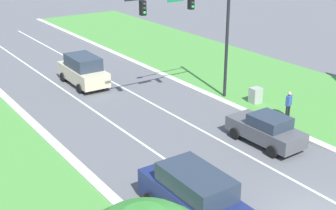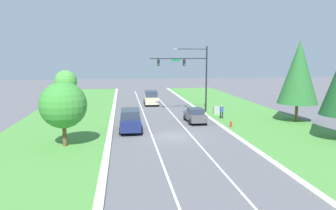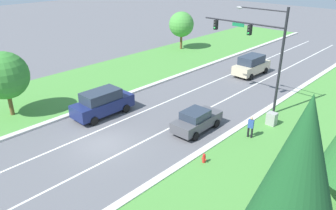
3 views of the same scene
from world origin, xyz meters
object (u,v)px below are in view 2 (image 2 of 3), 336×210
object	(u,v)px
champagne_suv	(151,98)
traffic_signal_mast	(191,69)
graphite_sedan	(195,115)
navy_suv	(130,120)
fire_hydrant	(231,124)
utility_cabinet	(216,111)
pedestrian	(222,111)
oak_far_left_tree	(66,81)
oak_near_left_tree	(63,105)
conifer_near_right_tree	(299,72)

from	to	relation	value
champagne_suv	traffic_signal_mast	bearing A→B (deg)	-58.06
champagne_suv	graphite_sedan	size ratio (longest dim) A/B	1.16
navy_suv	fire_hydrant	xyz separation A→B (m)	(10.23, 0.05, -0.74)
traffic_signal_mast	utility_cabinet	distance (m)	6.16
traffic_signal_mast	navy_suv	xyz separation A→B (m)	(-8.05, -9.66, -4.53)
navy_suv	pedestrian	distance (m)	11.71
oak_far_left_tree	navy_suv	bearing A→B (deg)	-65.47
champagne_suv	pedestrian	xyz separation A→B (m)	(7.15, -12.51, -0.14)
utility_cabinet	oak_near_left_tree	size ratio (longest dim) A/B	0.20
oak_near_left_tree	champagne_suv	bearing A→B (deg)	68.33
navy_suv	pedestrian	xyz separation A→B (m)	(10.69, 4.79, -0.15)
utility_cabinet	pedestrian	world-z (taller)	pedestrian
navy_suv	graphite_sedan	xyz separation A→B (m)	(7.16, 3.16, -0.27)
traffic_signal_mast	navy_suv	world-z (taller)	traffic_signal_mast
navy_suv	oak_far_left_tree	distance (m)	22.57
navy_suv	graphite_sedan	size ratio (longest dim) A/B	1.20
navy_suv	oak_far_left_tree	bearing A→B (deg)	115.00
oak_near_left_tree	graphite_sedan	bearing A→B (deg)	33.36
oak_far_left_tree	conifer_near_right_tree	bearing A→B (deg)	-33.72
champagne_suv	graphite_sedan	bearing A→B (deg)	-74.23
traffic_signal_mast	oak_near_left_tree	world-z (taller)	traffic_signal_mast
oak_near_left_tree	oak_far_left_tree	world-z (taller)	oak_near_left_tree
traffic_signal_mast	utility_cabinet	xyz separation A→B (m)	(2.84, -2.02, -5.09)
traffic_signal_mast	conifer_near_right_tree	size ratio (longest dim) A/B	0.95
graphite_sedan	navy_suv	bearing A→B (deg)	-157.44
navy_suv	conifer_near_right_tree	world-z (taller)	conifer_near_right_tree
champagne_suv	pedestrian	size ratio (longest dim) A/B	2.91
fire_hydrant	oak_near_left_tree	distance (m)	16.69
fire_hydrant	oak_near_left_tree	bearing A→B (deg)	-161.75
graphite_sedan	conifer_near_right_tree	world-z (taller)	conifer_near_right_tree
fire_hydrant	oak_far_left_tree	size ratio (longest dim) A/B	0.14
traffic_signal_mast	graphite_sedan	distance (m)	8.13
navy_suv	conifer_near_right_tree	bearing A→B (deg)	6.48
navy_suv	traffic_signal_mast	bearing A→B (deg)	50.69
graphite_sedan	oak_near_left_tree	distance (m)	15.21
traffic_signal_mast	champagne_suv	distance (m)	9.96
champagne_suv	navy_suv	world-z (taller)	champagne_suv
graphite_sedan	fire_hydrant	xyz separation A→B (m)	(3.07, -3.10, -0.48)
oak_near_left_tree	oak_far_left_tree	size ratio (longest dim) A/B	1.02
graphite_sedan	oak_far_left_tree	bearing A→B (deg)	132.45
pedestrian	oak_near_left_tree	world-z (taller)	oak_near_left_tree
champagne_suv	fire_hydrant	bearing A→B (deg)	-67.40
traffic_signal_mast	champagne_suv	xyz separation A→B (m)	(-4.51, 7.64, -4.54)
graphite_sedan	oak_far_left_tree	size ratio (longest dim) A/B	0.82
traffic_signal_mast	oak_near_left_tree	xyz separation A→B (m)	(-13.40, -14.75, -2.20)
champagne_suv	fire_hydrant	world-z (taller)	champagne_suv
pedestrian	oak_far_left_tree	xyz separation A→B (m)	(-20.01, 15.63, 2.53)
champagne_suv	conifer_near_right_tree	world-z (taller)	conifer_near_right_tree
pedestrian	traffic_signal_mast	bearing A→B (deg)	-74.70
navy_suv	pedestrian	size ratio (longest dim) A/B	3.02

